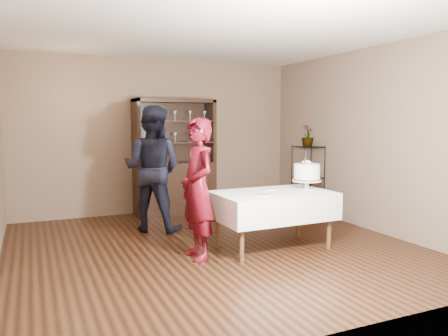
# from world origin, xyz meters

# --- Properties ---
(floor) EXTENTS (5.00, 5.00, 0.00)m
(floor) POSITION_xyz_m (0.00, 0.00, 0.00)
(floor) COLOR black
(floor) RESTS_ON ground
(ceiling) EXTENTS (5.00, 5.00, 0.00)m
(ceiling) POSITION_xyz_m (0.00, 0.00, 2.70)
(ceiling) COLOR silver
(ceiling) RESTS_ON back_wall
(back_wall) EXTENTS (5.00, 0.02, 2.70)m
(back_wall) POSITION_xyz_m (0.00, 2.50, 1.35)
(back_wall) COLOR #755F4B
(back_wall) RESTS_ON floor
(wall_right) EXTENTS (0.02, 5.00, 2.70)m
(wall_right) POSITION_xyz_m (2.50, 0.00, 1.35)
(wall_right) COLOR #755F4B
(wall_right) RESTS_ON floor
(china_hutch) EXTENTS (1.40, 0.48, 2.00)m
(china_hutch) POSITION_xyz_m (0.20, 2.25, 0.66)
(china_hutch) COLOR black
(china_hutch) RESTS_ON floor
(plant_etagere) EXTENTS (0.42, 0.42, 1.20)m
(plant_etagere) POSITION_xyz_m (2.28, 1.20, 0.65)
(plant_etagere) COLOR black
(plant_etagere) RESTS_ON floor
(cake_table) EXTENTS (1.48, 0.93, 0.73)m
(cake_table) POSITION_xyz_m (0.68, -0.35, 0.56)
(cake_table) COLOR silver
(cake_table) RESTS_ON floor
(woman) EXTENTS (0.43, 0.63, 1.66)m
(woman) POSITION_xyz_m (-0.33, -0.33, 0.83)
(woman) COLOR #39050A
(woman) RESTS_ON floor
(man) EXTENTS (1.14, 1.09, 1.84)m
(man) POSITION_xyz_m (-0.47, 1.20, 0.92)
(man) COLOR black
(man) RESTS_ON floor
(cake) EXTENTS (0.39, 0.39, 0.52)m
(cake) POSITION_xyz_m (1.20, -0.32, 0.94)
(cake) COLOR silver
(cake) RESTS_ON cake_table
(plate_near) EXTENTS (0.25, 0.25, 0.01)m
(plate_near) POSITION_xyz_m (0.42, -0.53, 0.74)
(plate_near) COLOR silver
(plate_near) RESTS_ON cake_table
(plate_far) EXTENTS (0.22, 0.22, 0.01)m
(plate_far) POSITION_xyz_m (0.72, -0.19, 0.74)
(plate_far) COLOR silver
(plate_far) RESTS_ON cake_table
(potted_plant) EXTENTS (0.26, 0.26, 0.37)m
(potted_plant) POSITION_xyz_m (2.28, 1.24, 1.37)
(potted_plant) COLOR #48632F
(potted_plant) RESTS_ON plant_etagere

